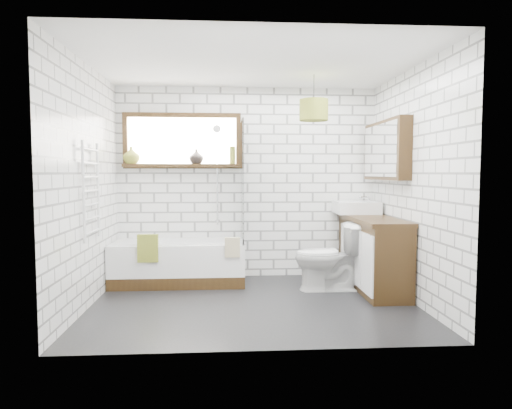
{
  "coord_description": "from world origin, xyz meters",
  "views": [
    {
      "loc": [
        -0.29,
        -4.75,
        1.38
      ],
      "look_at": [
        0.04,
        0.25,
        1.04
      ],
      "focal_mm": 32.0,
      "sensor_mm": 36.0,
      "label": 1
    }
  ],
  "objects": [
    {
      "name": "tap",
      "position": [
        1.56,
        1.04,
        1.0
      ],
      "size": [
        0.04,
        0.04,
        0.17
      ],
      "primitive_type": "cylinder",
      "rotation": [
        0.0,
        0.0,
        0.16
      ],
      "color": "silver",
      "rests_on": "vanity"
    },
    {
      "name": "vase_olive",
      "position": [
        -1.5,
        1.23,
        1.59
      ],
      "size": [
        0.26,
        0.26,
        0.22
      ],
      "primitive_type": "imported",
      "rotation": [
        0.0,
        0.0,
        -0.24
      ],
      "color": "olive",
      "rests_on": "window"
    },
    {
      "name": "wall_right",
      "position": [
        1.7,
        0.0,
        1.25
      ],
      "size": [
        0.01,
        2.6,
        2.5
      ],
      "primitive_type": "cube",
      "color": "white",
      "rests_on": "ground"
    },
    {
      "name": "vase_dark",
      "position": [
        -0.67,
        1.23,
        1.58
      ],
      "size": [
        0.19,
        0.19,
        0.19
      ],
      "primitive_type": "imported",
      "rotation": [
        0.0,
        0.0,
        -0.04
      ],
      "color": "black",
      "rests_on": "window"
    },
    {
      "name": "vanity",
      "position": [
        1.46,
        0.54,
        0.43
      ],
      "size": [
        0.48,
        1.5,
        0.86
      ],
      "primitive_type": "cube",
      "color": "black",
      "rests_on": "floor"
    },
    {
      "name": "wall_left",
      "position": [
        -1.7,
        0.0,
        1.25
      ],
      "size": [
        0.01,
        2.6,
        2.5
      ],
      "primitive_type": "cube",
      "color": "white",
      "rests_on": "ground"
    },
    {
      "name": "wall_back",
      "position": [
        0.0,
        1.3,
        1.25
      ],
      "size": [
        3.4,
        0.01,
        2.5
      ],
      "primitive_type": "cube",
      "color": "white",
      "rests_on": "ground"
    },
    {
      "name": "bottle",
      "position": [
        -0.2,
        1.23,
        1.59
      ],
      "size": [
        0.09,
        0.09,
        0.23
      ],
      "primitive_type": "cylinder",
      "rotation": [
        0.0,
        0.0,
        0.3
      ],
      "color": "olive",
      "rests_on": "window"
    },
    {
      "name": "mirror_cabinet",
      "position": [
        1.62,
        0.6,
        1.65
      ],
      "size": [
        0.16,
        1.2,
        0.7
      ],
      "primitive_type": "cube",
      "color": "black",
      "rests_on": "wall_right"
    },
    {
      "name": "towel_green",
      "position": [
        -1.2,
        0.58,
        0.51
      ],
      "size": [
        0.24,
        0.07,
        0.33
      ],
      "primitive_type": "cube",
      "color": "olive",
      "rests_on": "bathtub"
    },
    {
      "name": "pendant",
      "position": [
        0.72,
        0.46,
        2.1
      ],
      "size": [
        0.33,
        0.33,
        0.24
      ],
      "primitive_type": "cylinder",
      "color": "olive",
      "rests_on": "ceiling"
    },
    {
      "name": "wall_front",
      "position": [
        0.0,
        -1.3,
        1.25
      ],
      "size": [
        3.4,
        0.01,
        2.5
      ],
      "primitive_type": "cube",
      "color": "white",
      "rests_on": "ground"
    },
    {
      "name": "toilet",
      "position": [
        0.92,
        0.5,
        0.4
      ],
      "size": [
        0.46,
        0.79,
        0.79
      ],
      "primitive_type": "imported",
      "rotation": [
        0.0,
        0.0,
        -1.59
      ],
      "color": "white",
      "rests_on": "floor"
    },
    {
      "name": "basin",
      "position": [
        1.4,
        1.04,
        0.94
      ],
      "size": [
        0.54,
        0.47,
        0.16
      ],
      "primitive_type": "cube",
      "color": "white",
      "rests_on": "vanity"
    },
    {
      "name": "floor",
      "position": [
        0.0,
        0.0,
        -0.01
      ],
      "size": [
        3.4,
        2.6,
        0.01
      ],
      "primitive_type": "cube",
      "color": "black",
      "rests_on": "ground"
    },
    {
      "name": "window",
      "position": [
        -0.85,
        1.26,
        1.8
      ],
      "size": [
        1.52,
        0.16,
        0.68
      ],
      "primitive_type": "cube",
      "color": "black",
      "rests_on": "wall_back"
    },
    {
      "name": "shower_riser",
      "position": [
        -0.4,
        1.26,
        1.35
      ],
      "size": [
        0.02,
        0.02,
        1.3
      ],
      "primitive_type": "cylinder",
      "color": "silver",
      "rests_on": "wall_back"
    },
    {
      "name": "ceiling",
      "position": [
        0.0,
        0.0,
        2.5
      ],
      "size": [
        3.4,
        2.6,
        0.01
      ],
      "primitive_type": "cube",
      "color": "white",
      "rests_on": "ground"
    },
    {
      "name": "shower_screen",
      "position": [
        -0.08,
        0.94,
        1.28
      ],
      "size": [
        0.02,
        0.72,
        1.5
      ],
      "primitive_type": "cube",
      "color": "white",
      "rests_on": "bathtub"
    },
    {
      "name": "bathtub",
      "position": [
        -0.88,
        0.94,
        0.26
      ],
      "size": [
        1.63,
        0.72,
        0.53
      ],
      "primitive_type": "cube",
      "color": "white",
      "rests_on": "floor"
    },
    {
      "name": "towel_radiator",
      "position": [
        -1.66,
        0.0,
        1.2
      ],
      "size": [
        0.06,
        0.52,
        1.0
      ],
      "primitive_type": "cube",
      "color": "white",
      "rests_on": "wall_left"
    },
    {
      "name": "towel_beige",
      "position": [
        -0.21,
        0.58,
        0.51
      ],
      "size": [
        0.18,
        0.04,
        0.23
      ],
      "primitive_type": "cube",
      "color": "#C3B587",
      "rests_on": "bathtub"
    }
  ]
}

